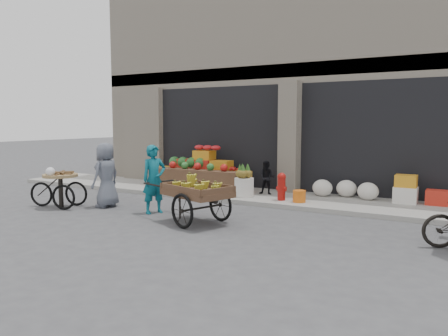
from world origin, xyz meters
The scene contains 13 objects.
ground centered at (0.00, 0.00, 0.00)m, with size 80.00×80.00×0.00m, color #424244.
sidewalk centered at (0.00, 4.10, 0.06)m, with size 18.00×2.20×0.12m, color gray.
building centered at (0.00, 8.03, 3.37)m, with size 14.00×6.45×7.00m.
fruit_display centered at (-2.48, 4.38, 0.67)m, with size 3.10×1.12×1.24m.
pineapple_bin centered at (-0.75, 3.60, 0.37)m, with size 0.52×0.52×0.50m, color silver.
fire_hydrant centered at (0.35, 3.55, 0.50)m, with size 0.22×0.22×0.71m.
orange_bucket centered at (0.85, 3.50, 0.27)m, with size 0.32×0.32×0.30m, color orange.
right_bay_goods centered at (2.61, 4.70, 0.41)m, with size 3.35×0.60×0.70m.
seated_person centered at (-0.35, 4.20, 0.58)m, with size 0.45×0.35×0.93m, color black.
banana_cart centered at (-0.45, 0.75, 0.73)m, with size 2.58×1.66×1.00m.
vendor_woman centered at (-1.84, 1.13, 0.80)m, with size 0.58×0.38×1.60m, color #0E5D6E.
tricycle_cart centered at (-4.31, 0.52, 0.57)m, with size 1.46×1.05×0.95m.
vendor_grey centered at (-3.35, 1.12, 0.81)m, with size 0.79×0.51×1.61m, color slate.
Camera 1 is at (4.52, -6.81, 2.12)m, focal length 35.00 mm.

